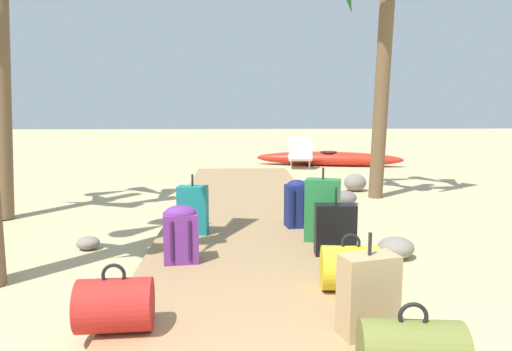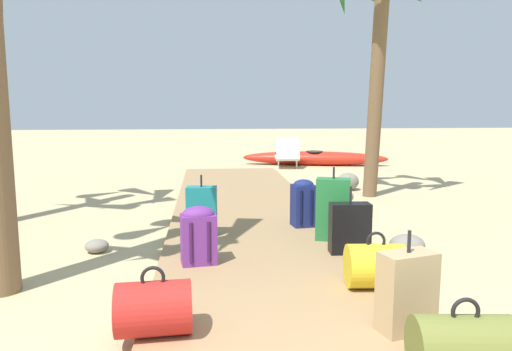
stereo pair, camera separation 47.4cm
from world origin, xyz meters
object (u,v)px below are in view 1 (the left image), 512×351
Objects in this scene: duffel_bag_red at (115,305)px; suitcase_black at (335,229)px; backpack_purple at (181,232)px; suitcase_green at (322,210)px; suitcase_tan at (368,295)px; kayak at (328,159)px; backpack_navy at (297,202)px; duffel_bag_yellow at (350,268)px; lounge_chair at (300,155)px; suitcase_teal at (193,210)px.

duffel_bag_red is 2.49m from suitcase_black.
backpack_purple is 0.67× the size of suitcase_green.
suitcase_green reaches higher than duffel_bag_red.
suitcase_black reaches higher than suitcase_tan.
backpack_navy is at bearing -103.94° from kayak.
backpack_navy reaches higher than duffel_bag_yellow.
backpack_purple is 0.37× the size of lounge_chair.
backpack_navy is at bearing 92.11° from suitcase_tan.
lounge_chair is at bearing 85.21° from suitcase_black.
lounge_chair reaches higher than duffel_bag_yellow.
suitcase_tan is 0.46× the size of lounge_chair.
backpack_navy reaches higher than duffel_bag_red.
backpack_purple is 2.15m from suitcase_tan.
kayak is (0.84, 0.29, -0.13)m from lounge_chair.
duffel_bag_yellow is 0.82m from suitcase_tan.
suitcase_black is 0.53m from suitcase_green.
suitcase_teal is at bearing 150.12° from suitcase_black.
suitcase_green is at bearing -95.44° from lounge_chair.
duffel_bag_red is 0.92× the size of backpack_purple.
suitcase_black is 8.44m from kayak.
lounge_chair is (2.24, 8.20, -0.05)m from backpack_purple.
backpack_purple is 1.58m from suitcase_black.
suitcase_green reaches higher than backpack_purple.
kayak is at bearing 67.55° from suitcase_teal.
backpack_navy is 2.97m from suitcase_tan.
suitcase_black is 0.17× the size of kayak.
suitcase_teal reaches higher than duffel_bag_red.
suitcase_teal is at bearing -107.32° from lounge_chair.
suitcase_teal is 1.55m from suitcase_green.
backpack_navy is 0.83× the size of suitcase_teal.
suitcase_green is at bearing 50.27° from duffel_bag_red.
suitcase_black reaches higher than backpack_purple.
suitcase_tan is at bearing -62.23° from suitcase_teal.
suitcase_tan is (-0.14, -1.78, 0.01)m from suitcase_black.
kayak is at bearing 78.69° from suitcase_green.
suitcase_black is at bearing -85.27° from suitcase_green.
suitcase_green reaches higher than backpack_navy.
duffel_bag_red is 0.86× the size of backpack_navy.
lounge_chair is (0.71, 7.49, -0.11)m from suitcase_green.
duffel_bag_yellow is at bearing 20.99° from duffel_bag_red.
backpack_purple is 0.14× the size of kayak.
duffel_bag_red is at bearing -96.78° from suitcase_teal.
duffel_bag_red is 1.91m from duffel_bag_yellow.
backpack_navy is 0.86× the size of suitcase_tan.
suitcase_green is (1.51, -0.37, 0.06)m from suitcase_teal.
lounge_chair is at bearing 85.25° from suitcase_tan.
suitcase_black is (0.25, -1.19, -0.05)m from backpack_navy.
suitcase_teal is at bearing 166.19° from suitcase_green.
backpack_navy is at bearing 60.67° from duffel_bag_red.
suitcase_black is (1.55, -0.89, -0.03)m from suitcase_teal.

